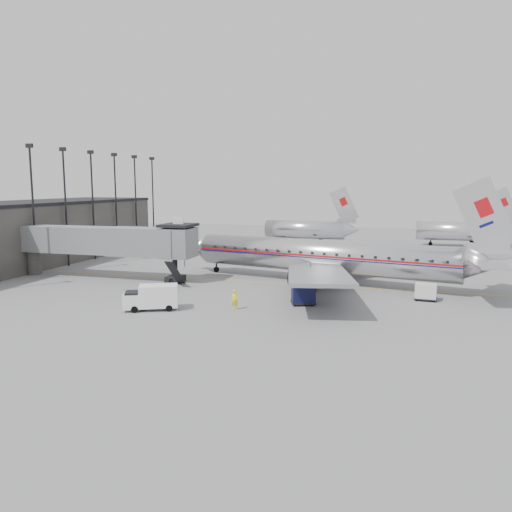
{
  "coord_description": "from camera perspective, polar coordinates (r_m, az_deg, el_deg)",
  "views": [
    {
      "loc": [
        13.74,
        -45.4,
        10.58
      ],
      "look_at": [
        -0.23,
        3.89,
        3.2
      ],
      "focal_mm": 35.0,
      "sensor_mm": 36.0,
      "label": 1
    }
  ],
  "objects": [
    {
      "name": "ground",
      "position": [
        48.6,
        -1.0,
        -4.38
      ],
      "size": [
        160.0,
        160.0,
        0.0
      ],
      "primitive_type": "plane",
      "color": "slate",
      "rests_on": "ground"
    },
    {
      "name": "terminal",
      "position": [
        73.43,
        -24.85,
        2.3
      ],
      "size": [
        12.0,
        46.0,
        8.0
      ],
      "primitive_type": "cube",
      "color": "#3B3936",
      "rests_on": "ground"
    },
    {
      "name": "apron_line",
      "position": [
        53.56,
        3.94,
        -3.21
      ],
      "size": [
        60.0,
        0.15,
        0.01
      ],
      "primitive_type": "cube",
      "rotation": [
        0.0,
        0.0,
        1.57
      ],
      "color": "gold",
      "rests_on": "ground"
    },
    {
      "name": "jet_bridge",
      "position": [
        58.07,
        -15.87,
        1.56
      ],
      "size": [
        21.0,
        6.2,
        7.1
      ],
      "color": "slate",
      "rests_on": "ground"
    },
    {
      "name": "floodlight_masts",
      "position": [
        71.53,
        -19.51,
        5.95
      ],
      "size": [
        0.9,
        42.25,
        15.25
      ],
      "color": "black",
      "rests_on": "ground"
    },
    {
      "name": "distant_aircraft_near",
      "position": [
        89.11,
        5.73,
        3.1
      ],
      "size": [
        16.39,
        3.2,
        10.26
      ],
      "color": "silver",
      "rests_on": "ground"
    },
    {
      "name": "distant_aircraft_mid",
      "position": [
        92.33,
        22.3,
        2.71
      ],
      "size": [
        16.39,
        3.2,
        10.26
      ],
      "color": "silver",
      "rests_on": "ground"
    },
    {
      "name": "airliner",
      "position": [
        54.16,
        8.19,
        -0.07
      ],
      "size": [
        35.7,
        32.75,
        11.42
      ],
      "rotation": [
        0.0,
        0.0,
        -0.21
      ],
      "color": "silver",
      "rests_on": "ground"
    },
    {
      "name": "service_van",
      "position": [
        43.3,
        -11.86,
        -4.61
      ],
      "size": [
        4.82,
        3.42,
        2.12
      ],
      "rotation": [
        0.0,
        0.0,
        0.42
      ],
      "color": "white",
      "rests_on": "ground"
    },
    {
      "name": "baggage_cart_navy",
      "position": [
        44.42,
        5.42,
        -4.47
      ],
      "size": [
        2.48,
        2.18,
        1.63
      ],
      "rotation": [
        0.0,
        0.0,
        0.34
      ],
      "color": "#0D0F34",
      "rests_on": "ground"
    },
    {
      "name": "baggage_cart_white",
      "position": [
        48.47,
        18.83,
        -3.87
      ],
      "size": [
        2.08,
        1.66,
        1.54
      ],
      "rotation": [
        0.0,
        0.0,
        -0.09
      ],
      "color": "silver",
      "rests_on": "ground"
    },
    {
      "name": "ramp_worker",
      "position": [
        42.63,
        -2.44,
        -5.01
      ],
      "size": [
        0.71,
        0.58,
        1.69
      ],
      "primitive_type": "imported",
      "rotation": [
        0.0,
        0.0,
        0.33
      ],
      "color": "yellow",
      "rests_on": "ground"
    }
  ]
}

